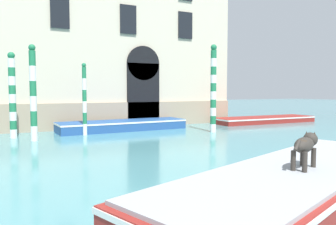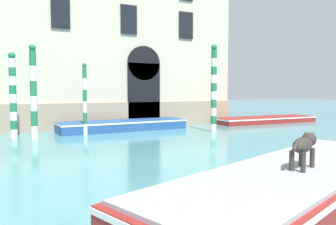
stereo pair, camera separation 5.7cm
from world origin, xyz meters
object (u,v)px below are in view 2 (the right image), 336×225
boat_foreground (298,182)px  boat_moored_near_palazzo (124,125)px  dog_on_deck (304,145)px  mooring_pole_3 (34,92)px  mooring_pole_2 (214,88)px  mooring_pole_1 (13,95)px  boat_moored_far (265,120)px  mooring_pole_0 (85,99)px

boat_foreground → boat_moored_near_palazzo: boat_foreground is taller
dog_on_deck → boat_moored_near_palazzo: bearing=63.5°
mooring_pole_3 → dog_on_deck: bearing=-69.7°
boat_foreground → mooring_pole_2: mooring_pole_2 is taller
boat_foreground → mooring_pole_1: mooring_pole_1 is taller
boat_moored_far → mooring_pole_1: mooring_pole_1 is taller
dog_on_deck → mooring_pole_3: mooring_pole_3 is taller
dog_on_deck → mooring_pole_3: (-3.65, 9.89, 0.88)m
boat_foreground → mooring_pole_1: size_ratio=2.14×
boat_foreground → boat_moored_near_palazzo: 11.53m
boat_moored_far → mooring_pole_0: (-11.29, -0.83, 1.43)m
mooring_pole_0 → mooring_pole_2: (5.75, -1.65, 0.49)m
boat_foreground → mooring_pole_3: bearing=91.8°
boat_moored_near_palazzo → mooring_pole_0: mooring_pole_0 is taller
boat_moored_near_palazzo → mooring_pole_0: 2.72m
boat_foreground → boat_moored_near_palazzo: (0.56, 11.52, -0.08)m
mooring_pole_3 → boat_foreground: bearing=-69.0°
mooring_pole_1 → mooring_pole_3: mooring_pole_3 is taller
mooring_pole_2 → dog_on_deck: bearing=-115.3°
boat_moored_near_palazzo → boat_moored_far: bearing=-4.0°
mooring_pole_0 → mooring_pole_3: size_ratio=0.85×
dog_on_deck → mooring_pole_3: 10.58m
dog_on_deck → mooring_pole_0: (-1.49, 10.68, 0.58)m
dog_on_deck → mooring_pole_0: 10.80m
mooring_pole_0 → mooring_pole_2: size_ratio=0.77×
boat_foreground → mooring_pole_2: bearing=45.5°
mooring_pole_0 → mooring_pole_3: bearing=-160.0°
dog_on_deck → boat_moored_far: bearing=26.2°
boat_foreground → mooring_pole_2: (4.18, 8.86, 1.78)m
mooring_pole_0 → mooring_pole_3: (-2.17, -0.79, 0.30)m
boat_foreground → dog_on_deck: size_ratio=8.70×
mooring_pole_0 → mooring_pole_3: 2.33m
boat_moored_far → mooring_pole_2: (-5.54, -2.48, 1.92)m
boat_foreground → boat_moored_near_palazzo: size_ratio=1.17×
mooring_pole_2 → mooring_pole_3: size_ratio=1.10×
boat_foreground → dog_on_deck: (-0.08, -0.18, 0.70)m
dog_on_deck → mooring_pole_0: mooring_pole_0 is taller
boat_moored_far → boat_moored_near_palazzo: bearing=179.9°
boat_moored_near_palazzo → mooring_pole_3: (-4.30, -1.80, 1.66)m
boat_foreground → mooring_pole_0: 10.70m
boat_moored_far → mooring_pole_2: bearing=-154.9°
mooring_pole_0 → dog_on_deck: bearing=-82.1°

